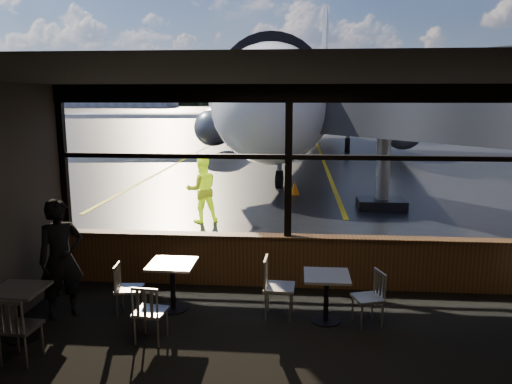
# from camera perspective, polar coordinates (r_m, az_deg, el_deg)

# --- Properties ---
(ground_plane) EXTENTS (520.00, 520.00, 0.00)m
(ground_plane) POSITION_cam_1_polar(r_m,az_deg,el_deg) (128.42, 4.84, 9.21)
(ground_plane) COLOR black
(ground_plane) RESTS_ON ground
(carpet_floor) EXTENTS (8.00, 6.00, 0.01)m
(carpet_floor) POSITION_cam_1_polar(r_m,az_deg,el_deg) (6.29, 2.87, -20.60)
(carpet_floor) COLOR black
(carpet_floor) RESTS_ON ground
(ceiling) EXTENTS (8.00, 6.00, 0.04)m
(ceiling) POSITION_cam_1_polar(r_m,az_deg,el_deg) (5.38, 3.23, 13.04)
(ceiling) COLOR #38332D
(ceiling) RESTS_ON ground
(window_sill) EXTENTS (8.00, 0.28, 0.90)m
(window_sill) POSITION_cam_1_polar(r_m,az_deg,el_deg) (8.84, 3.60, -7.98)
(window_sill) COLOR #523118
(window_sill) RESTS_ON ground
(window_header) EXTENTS (8.00, 0.18, 0.30)m
(window_header) POSITION_cam_1_polar(r_m,az_deg,el_deg) (8.38, 3.83, 11.17)
(window_header) COLOR black
(window_header) RESTS_ON ground
(mullion_left) EXTENTS (0.12, 0.12, 2.60)m
(mullion_left) POSITION_cam_1_polar(r_m,az_deg,el_deg) (9.39, -21.17, 3.39)
(mullion_left) COLOR black
(mullion_left) RESTS_ON ground
(mullion_centre) EXTENTS (0.12, 0.12, 2.60)m
(mullion_centre) POSITION_cam_1_polar(r_m,az_deg,el_deg) (8.45, 3.73, 3.34)
(mullion_centre) COLOR black
(mullion_centre) RESTS_ON ground
(window_transom) EXTENTS (8.00, 0.10, 0.08)m
(window_transom) POSITION_cam_1_polar(r_m,az_deg,el_deg) (8.43, 3.74, 4.02)
(window_transom) COLOR black
(window_transom) RESTS_ON ground
(airliner) EXTENTS (34.40, 39.88, 11.28)m
(airliner) POSITION_cam_1_polar(r_m,az_deg,el_deg) (30.61, 6.15, 15.07)
(airliner) COLOR white
(airliner) RESTS_ON ground_plane
(jet_bridge) EXTENTS (8.48, 10.36, 4.52)m
(jet_bridge) POSITION_cam_1_polar(r_m,az_deg,el_deg) (14.33, 18.84, 6.07)
(jet_bridge) COLOR #2B2B2E
(jet_bridge) RESTS_ON ground_plane
(cafe_table_near) EXTENTS (0.67, 0.67, 0.73)m
(cafe_table_near) POSITION_cam_1_polar(r_m,az_deg,el_deg) (7.60, 8.02, -11.94)
(cafe_table_near) COLOR #A6A098
(cafe_table_near) RESTS_ON carpet_floor
(cafe_table_mid) EXTENTS (0.70, 0.70, 0.77)m
(cafe_table_mid) POSITION_cam_1_polar(r_m,az_deg,el_deg) (8.03, -9.49, -10.58)
(cafe_table_mid) COLOR #9F9B92
(cafe_table_mid) RESTS_ON carpet_floor
(cafe_table_left) EXTENTS (0.67, 0.67, 0.74)m
(cafe_table_left) POSITION_cam_1_polar(r_m,az_deg,el_deg) (7.73, -25.33, -12.48)
(cafe_table_left) COLOR gray
(cafe_table_left) RESTS_ON carpet_floor
(chair_near_e) EXTENTS (0.57, 0.57, 0.83)m
(chair_near_e) POSITION_cam_1_polar(r_m,az_deg,el_deg) (7.57, 12.66, -11.80)
(chair_near_e) COLOR #BCB7A9
(chair_near_e) RESTS_ON carpet_floor
(chair_near_w) EXTENTS (0.54, 0.54, 0.95)m
(chair_near_w) POSITION_cam_1_polar(r_m,az_deg,el_deg) (7.63, 2.67, -10.88)
(chair_near_w) COLOR beige
(chair_near_w) RESTS_ON carpet_floor
(chair_mid_s) EXTENTS (0.51, 0.51, 0.85)m
(chair_mid_s) POSITION_cam_1_polar(r_m,az_deg,el_deg) (7.09, -11.94, -13.29)
(chair_mid_s) COLOR beige
(chair_mid_s) RESTS_ON carpet_floor
(chair_mid_w) EXTENTS (0.49, 0.49, 0.81)m
(chair_mid_w) POSITION_cam_1_polar(r_m,az_deg,el_deg) (7.98, -14.26, -10.73)
(chair_mid_w) COLOR beige
(chair_mid_w) RESTS_ON carpet_floor
(chair_left_s) EXTENTS (0.53, 0.53, 0.90)m
(chair_left_s) POSITION_cam_1_polar(r_m,az_deg,el_deg) (7.10, -25.35, -13.86)
(chair_left_s) COLOR #B2ACA0
(chair_left_s) RESTS_ON carpet_floor
(passenger) EXTENTS (0.79, 0.76, 1.82)m
(passenger) POSITION_cam_1_polar(r_m,az_deg,el_deg) (8.06, -21.39, -7.15)
(passenger) COLOR black
(passenger) RESTS_ON carpet_floor
(ground_crew) EXTENTS (1.05, 0.96, 1.75)m
(ground_crew) POSITION_cam_1_polar(r_m,az_deg,el_deg) (13.36, -6.21, 0.28)
(ground_crew) COLOR #BFF219
(ground_crew) RESTS_ON ground_plane
(cone_nose) EXTENTS (0.34, 0.34, 0.47)m
(cone_nose) POSITION_cam_1_polar(r_m,az_deg,el_deg) (17.20, 4.44, 0.47)
(cone_nose) COLOR orange
(cone_nose) RESTS_ON ground_plane
(hangar_left) EXTENTS (45.00, 18.00, 11.00)m
(hangar_left) POSITION_cam_1_polar(r_m,az_deg,el_deg) (201.03, -15.87, 10.94)
(hangar_left) COLOR silver
(hangar_left) RESTS_ON ground_plane
(hangar_mid) EXTENTS (38.00, 15.00, 10.00)m
(hangar_mid) POSITION_cam_1_polar(r_m,az_deg,el_deg) (193.38, 4.90, 11.18)
(hangar_mid) COLOR silver
(hangar_mid) RESTS_ON ground_plane
(hangar_right) EXTENTS (50.00, 20.00, 12.00)m
(hangar_right) POSITION_cam_1_polar(r_m,az_deg,el_deg) (195.77, 23.07, 10.67)
(hangar_right) COLOR silver
(hangar_right) RESTS_ON ground_plane
(fuel_tank_a) EXTENTS (8.00, 8.00, 6.00)m
(fuel_tank_a) POSITION_cam_1_polar(r_m,az_deg,el_deg) (192.75, -4.22, 10.59)
(fuel_tank_a) COLOR silver
(fuel_tank_a) RESTS_ON ground_plane
(fuel_tank_b) EXTENTS (8.00, 8.00, 6.00)m
(fuel_tank_b) POSITION_cam_1_polar(r_m,az_deg,el_deg) (191.44, -1.21, 10.62)
(fuel_tank_b) COLOR silver
(fuel_tank_b) RESTS_ON ground_plane
(fuel_tank_c) EXTENTS (8.00, 8.00, 6.00)m
(fuel_tank_c) POSITION_cam_1_polar(r_m,az_deg,el_deg) (190.65, 1.83, 10.62)
(fuel_tank_c) COLOR silver
(fuel_tank_c) RESTS_ON ground_plane
(treeline) EXTENTS (360.00, 3.00, 12.00)m
(treeline) POSITION_cam_1_polar(r_m,az_deg,el_deg) (218.39, 4.91, 11.38)
(treeline) COLOR black
(treeline) RESTS_ON ground_plane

